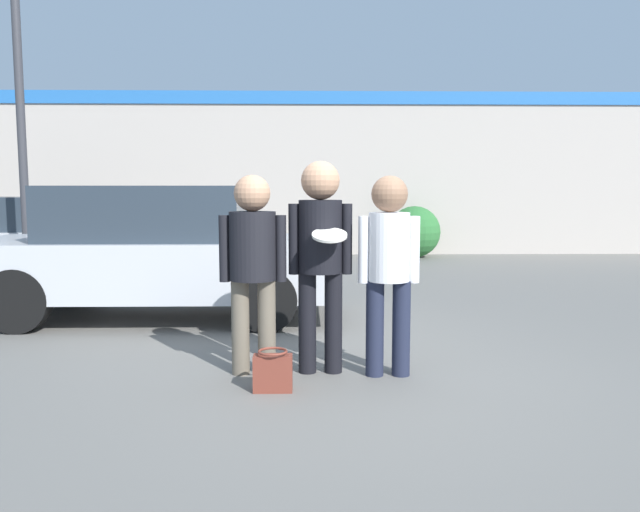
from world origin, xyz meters
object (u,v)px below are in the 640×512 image
(person_middle_with_frisbee, at_px, (320,246))
(handbag, at_px, (273,371))
(person_left, at_px, (253,256))
(parked_car_near, at_px, (156,252))
(street_lamp, at_px, (28,26))
(person_right, at_px, (389,259))
(shrub, at_px, (414,232))

(person_middle_with_frisbee, bearing_deg, handbag, -127.50)
(person_left, xyz_separation_m, parked_car_near, (-1.37, 2.37, -0.20))
(person_left, bearing_deg, street_lamp, 130.95)
(person_right, distance_m, shrub, 9.30)
(parked_car_near, relative_size, street_lamp, 0.68)
(person_right, relative_size, parked_car_near, 0.38)
(handbag, bearing_deg, parked_car_near, 118.75)
(street_lamp, distance_m, shrub, 8.76)
(person_right, bearing_deg, street_lamp, 138.49)
(person_left, relative_size, person_middle_with_frisbee, 0.94)
(person_left, bearing_deg, shrub, 72.14)
(person_middle_with_frisbee, distance_m, shrub, 9.33)
(person_middle_with_frisbee, height_order, handbag, person_middle_with_frisbee)
(person_left, height_order, street_lamp, street_lamp)
(parked_car_near, bearing_deg, shrub, 57.32)
(street_lamp, distance_m, handbag, 6.82)
(person_left, bearing_deg, person_right, -3.35)
(handbag, bearing_deg, person_right, 22.73)
(person_right, relative_size, handbag, 5.16)
(handbag, bearing_deg, shrub, 73.97)
(person_left, bearing_deg, parked_car_near, 120.00)
(parked_car_near, bearing_deg, person_right, -44.40)
(person_middle_with_frisbee, xyz_separation_m, handbag, (-0.38, -0.49, -0.92))
(person_middle_with_frisbee, relative_size, parked_car_near, 0.41)
(shrub, bearing_deg, handbag, -106.03)
(street_lamp, relative_size, handbag, 19.76)
(street_lamp, xyz_separation_m, handbag, (3.64, -4.44, -3.67))
(shrub, xyz_separation_m, handbag, (-2.73, -9.51, -0.43))
(shrub, bearing_deg, person_left, -107.86)
(shrub, bearing_deg, parked_car_near, -122.68)
(parked_car_near, bearing_deg, person_left, -60.00)
(parked_car_near, height_order, street_lamp, street_lamp)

